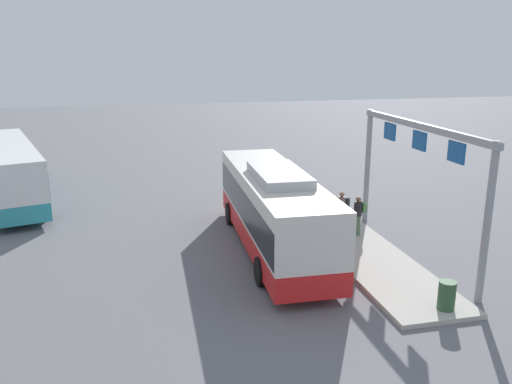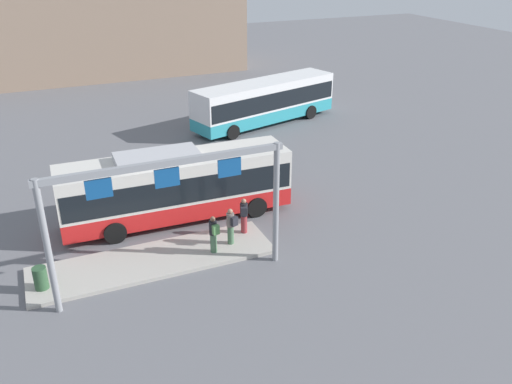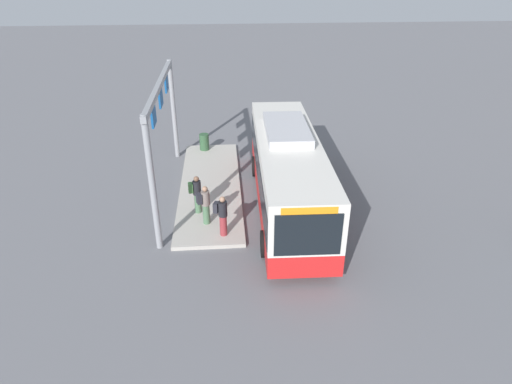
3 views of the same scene
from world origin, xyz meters
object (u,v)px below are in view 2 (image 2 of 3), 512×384
Objects in this scene: person_waiting_mid at (214,234)px; trash_bin at (41,278)px; person_boarding at (244,215)px; bus_background_left at (265,100)px; person_waiting_near at (231,225)px; bus_main at (176,184)px.

person_waiting_mid is 6.87m from trash_bin.
trash_bin is at bearing 116.39° from person_boarding.
bus_background_left is 6.88× the size of person_waiting_mid.
person_waiting_near is at bearing -75.19° from person_waiting_mid.
person_boarding is at bearing -49.65° from bus_main.
person_boarding is at bearing -67.03° from person_waiting_mid.
trash_bin is at bearing 27.78° from bus_background_left.
bus_main reaches higher than trash_bin.
person_waiting_mid is at bearing 43.19° from bus_background_left.
person_waiting_mid reaches higher than trash_bin.
person_waiting_near is 0.99m from person_waiting_mid.
person_waiting_near reaches higher than trash_bin.
bus_main is 3.95m from person_waiting_mid.
bus_main reaches higher than person_boarding.
person_waiting_mid is at bearing 140.51° from person_boarding.
person_waiting_mid is at bearing -1.04° from trash_bin.
bus_background_left reaches higher than person_waiting_mid.
trash_bin is (-16.19, -15.43, -1.17)m from bus_background_left.
bus_main reaches higher than bus_background_left.
bus_main is 6.46× the size of person_waiting_mid.
trash_bin is at bearing 72.44° from person_waiting_near.
bus_main is 3.82m from person_waiting_near.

